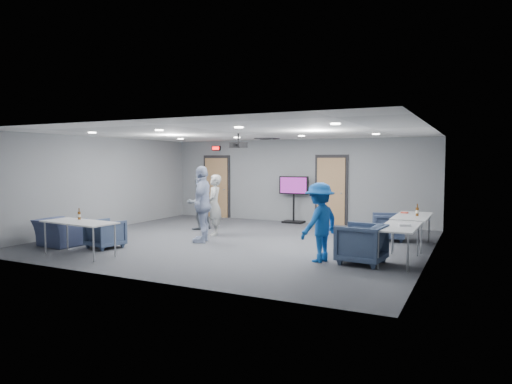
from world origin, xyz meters
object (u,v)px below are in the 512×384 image
at_px(table_right_a, 412,217).
at_px(person_b, 199,203).
at_px(tv_stand, 294,196).
at_px(projector, 238,145).
at_px(chair_right_a, 388,227).
at_px(person_d, 320,222).
at_px(person_a, 214,205).
at_px(bottle_right, 417,211).
at_px(person_c, 202,204).
at_px(bottle_front, 79,215).
at_px(table_front_left, 79,224).
at_px(chair_front_b, 60,232).
at_px(chair_front_a, 106,234).
at_px(table_right_b, 400,228).
at_px(chair_right_c, 361,244).

bearing_deg(table_right_a, person_b, 90.14).
relative_size(person_b, tv_stand, 1.02).
relative_size(person_b, table_right_a, 0.85).
bearing_deg(projector, chair_right_a, 42.92).
bearing_deg(person_d, table_right_a, 168.53).
bearing_deg(person_b, tv_stand, 164.66).
bearing_deg(person_a, bottle_right, 68.70).
height_order(person_c, table_right_a, person_c).
distance_m(person_b, table_right_a, 5.97).
distance_m(bottle_front, tv_stand, 6.97).
xyz_separation_m(person_c, chair_right_a, (4.08, 2.25, -0.60)).
distance_m(person_a, table_front_left, 3.72).
distance_m(person_a, chair_front_b, 3.88).
distance_m(person_c, bottle_right, 5.12).
relative_size(chair_right_a, projector, 1.85).
height_order(person_c, chair_right_a, person_c).
bearing_deg(person_d, table_front_left, -51.80).
bearing_deg(table_front_left, person_a, 76.01).
distance_m(chair_front_a, projector, 3.78).
height_order(table_front_left, bottle_right, bottle_right).
bearing_deg(tv_stand, chair_right_a, -30.74).
xyz_separation_m(person_a, table_right_a, (5.01, 0.71, -0.13)).
bearing_deg(bottle_front, chair_right_a, 38.09).
distance_m(chair_front_b, table_right_a, 8.35).
bearing_deg(table_right_b, tv_stand, 42.03).
height_order(chair_front_b, bottle_front, bottle_front).
distance_m(chair_right_c, projector, 4.05).
bearing_deg(person_b, person_c, 58.69).
distance_m(person_a, tv_stand, 3.38).
distance_m(table_front_left, projector, 4.11).
bearing_deg(chair_right_c, person_d, -73.00).
height_order(chair_right_a, tv_stand, tv_stand).
relative_size(person_d, table_right_a, 0.87).
relative_size(chair_right_a, table_right_a, 0.42).
bearing_deg(person_a, chair_front_b, -69.14).
relative_size(person_d, bottle_front, 6.33).
bearing_deg(chair_front_a, person_b, -85.18).
height_order(chair_front_a, table_front_left, table_front_left).
distance_m(person_b, chair_right_a, 5.35).
bearing_deg(person_c, person_b, -163.03).
bearing_deg(table_right_b, chair_front_a, 102.84).
height_order(person_c, table_front_left, person_c).
bearing_deg(chair_right_c, projector, -103.35).
bearing_deg(tv_stand, person_b, -128.06).
relative_size(chair_right_c, bottle_right, 3.03).
distance_m(person_c, table_front_left, 2.93).
distance_m(table_right_b, bottle_front, 6.78).
bearing_deg(chair_right_a, table_right_b, 1.04).
bearing_deg(table_right_b, person_d, 113.16).
bearing_deg(bottle_front, chair_front_a, 80.27).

